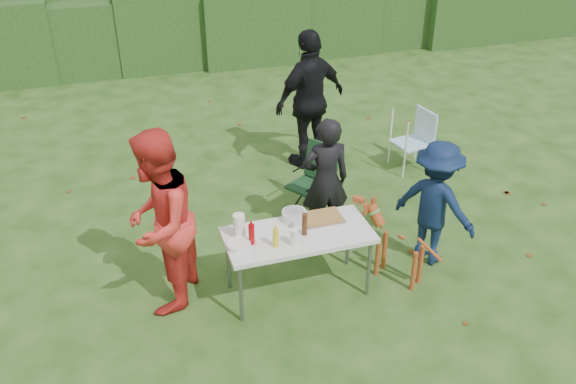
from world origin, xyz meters
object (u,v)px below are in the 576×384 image
object	(u,v)px
lawn_chair	(412,141)
paper_towel_roll	(239,226)
camping_chair	(311,182)
ketchup_bottle	(252,234)
mustard_bottle	(276,238)
person_red_jacket	(159,223)
dog	(400,247)
child	(435,204)
beer_bottle	(305,224)
person_black_puffy	(310,100)
folding_table	(298,237)
person_cook	(325,181)

from	to	relation	value
lawn_chair	paper_towel_roll	world-z (taller)	paper_towel_roll
camping_chair	ketchup_bottle	world-z (taller)	ketchup_bottle
ketchup_bottle	paper_towel_roll	bearing A→B (deg)	121.34
mustard_bottle	person_red_jacket	bearing A→B (deg)	158.84
person_red_jacket	dog	xyz separation A→B (m)	(2.45, -0.38, -0.55)
lawn_chair	child	bearing A→B (deg)	58.88
beer_bottle	child	bearing A→B (deg)	5.25
child	person_red_jacket	bearing A→B (deg)	52.77
child	paper_towel_roll	xyz separation A→B (m)	(-2.19, 0.01, 0.14)
lawn_chair	beer_bottle	distance (m)	3.28
paper_towel_roll	person_red_jacket	bearing A→B (deg)	169.10
person_black_puffy	mustard_bottle	world-z (taller)	person_black_puffy
folding_table	camping_chair	world-z (taller)	camping_chair
camping_chair	lawn_chair	xyz separation A→B (m)	(1.79, 0.75, -0.02)
person_cook	beer_bottle	world-z (taller)	person_cook
folding_table	person_cook	bearing A→B (deg)	54.77
child	paper_towel_roll	distance (m)	2.20
child	mustard_bottle	distance (m)	1.91
dog	beer_bottle	distance (m)	1.15
person_red_jacket	child	bearing A→B (deg)	111.72
person_black_puffy	ketchup_bottle	xyz separation A→B (m)	(-1.57, -2.79, -0.15)
ketchup_bottle	beer_bottle	world-z (taller)	beer_bottle
ketchup_bottle	beer_bottle	size ratio (longest dim) A/B	0.92
child	lawn_chair	bearing A→B (deg)	-55.95
mustard_bottle	ketchup_bottle	world-z (taller)	ketchup_bottle
person_black_puffy	mustard_bottle	distance (m)	3.22
lawn_chair	mustard_bottle	distance (m)	3.60
camping_chair	paper_towel_roll	size ratio (longest dim) A/B	3.51
person_cook	beer_bottle	size ratio (longest dim) A/B	6.47
person_red_jacket	beer_bottle	xyz separation A→B (m)	(1.40, -0.29, -0.10)
person_red_jacket	ketchup_bottle	bearing A→B (deg)	95.67
person_red_jacket	ketchup_bottle	distance (m)	0.90
person_cook	ketchup_bottle	world-z (taller)	person_cook
beer_bottle	lawn_chair	bearing A→B (deg)	42.92
person_black_puffy	child	distance (m)	2.71
dog	lawn_chair	bearing A→B (deg)	-65.47
person_red_jacket	camping_chair	distance (m)	2.36
folding_table	beer_bottle	world-z (taller)	beer_bottle
camping_chair	paper_towel_roll	world-z (taller)	paper_towel_roll
person_red_jacket	paper_towel_roll	bearing A→B (deg)	103.76
lawn_chair	beer_bottle	xyz separation A→B (m)	(-2.38, -2.21, 0.42)
ketchup_bottle	paper_towel_roll	world-z (taller)	paper_towel_roll
folding_table	person_black_puffy	xyz separation A→B (m)	(1.08, 2.75, 0.31)
person_black_puffy	person_red_jacket	bearing A→B (deg)	25.24
lawn_chair	beer_bottle	world-z (taller)	beer_bottle
camping_chair	person_cook	bearing A→B (deg)	54.63
mustard_bottle	person_cook	bearing A→B (deg)	48.89
folding_table	child	bearing A→B (deg)	3.66
person_red_jacket	person_black_puffy	size ratio (longest dim) A/B	0.96
person_black_puffy	mustard_bottle	bearing A→B (deg)	44.27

